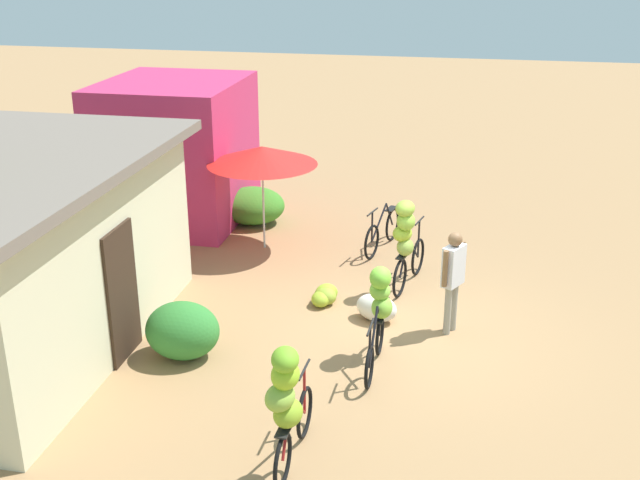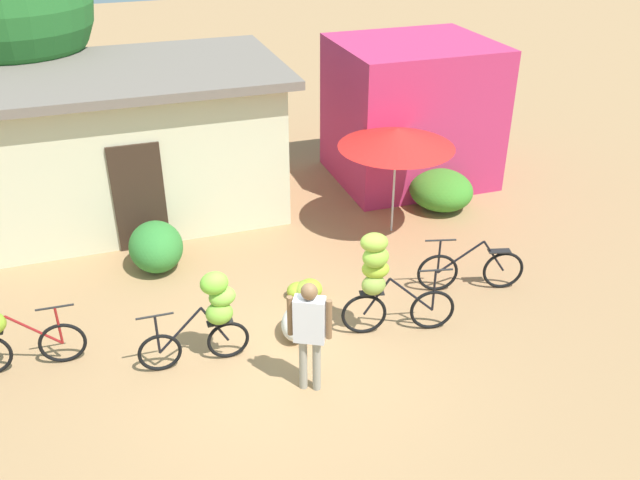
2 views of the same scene
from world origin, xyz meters
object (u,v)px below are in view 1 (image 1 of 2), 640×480
market_umbrella (262,155)px  bicycle_leftmost (287,400)px  shop_pink (176,151)px  person_vendor (453,272)px  bicycle_by_shop (382,232)px  bicycle_near_pile (379,307)px  bicycle_center_loaded (406,238)px  building_low (10,255)px  produce_sack (377,308)px  banana_pile_on_ground (325,296)px

market_umbrella → bicycle_leftmost: size_ratio=1.25×
shop_pink → person_vendor: shop_pink is taller
shop_pink → bicycle_by_shop: (-1.03, -4.59, -1.13)m
shop_pink → bicycle_leftmost: shop_pink is taller
shop_pink → person_vendor: size_ratio=1.93×
bicycle_near_pile → bicycle_by_shop: bicycle_near_pile is taller
market_umbrella → bicycle_near_pile: 4.95m
bicycle_by_shop → person_vendor: (-3.24, -1.46, 0.65)m
shop_pink → bicycle_center_loaded: shop_pink is taller
bicycle_center_loaded → bicycle_by_shop: (1.88, 0.62, -0.63)m
building_low → bicycle_leftmost: size_ratio=3.56×
bicycle_leftmost → bicycle_by_shop: bicycle_leftmost is taller
bicycle_leftmost → produce_sack: (4.04, -0.49, -0.77)m
bicycle_near_pile → bicycle_by_shop: (4.33, 0.48, -0.48)m
bicycle_center_loaded → banana_pile_on_ground: 1.70m
building_low → bicycle_by_shop: bearing=-44.6°
bicycle_leftmost → banana_pile_on_ground: 4.58m
bicycle_by_shop → person_vendor: bearing=-155.7°
building_low → market_umbrella: building_low is taller
building_low → produce_sack: 5.60m
bicycle_center_loaded → banana_pile_on_ground: (-0.76, 1.26, -0.85)m
banana_pile_on_ground → building_low: bearing=118.5°
bicycle_center_loaded → bicycle_by_shop: size_ratio=0.98×
produce_sack → building_low: bearing=109.7°
bicycle_leftmost → bicycle_near_pile: size_ratio=1.10×
banana_pile_on_ground → bicycle_near_pile: bearing=-146.5°
bicycle_leftmost → bicycle_by_shop: (7.11, -0.20, -0.62)m
market_umbrella → produce_sack: size_ratio=3.04×
shop_pink → bicycle_leftmost: (-8.15, -4.40, -0.50)m
building_low → bicycle_by_shop: building_low is taller
shop_pink → person_vendor: bearing=-125.2°
shop_pink → bicycle_leftmost: 9.27m
shop_pink → produce_sack: 6.51m
bicycle_center_loaded → produce_sack: bearing=164.8°
bicycle_near_pile → shop_pink: bearing=43.4°
bicycle_leftmost → produce_sack: bearing=-6.9°
produce_sack → bicycle_center_loaded: bearing=-15.2°
banana_pile_on_ground → produce_sack: produce_sack is taller
bicycle_near_pile → bicycle_center_loaded: size_ratio=0.92×
bicycle_leftmost → bicycle_center_loaded: 5.30m
shop_pink → person_vendor: (-4.27, -6.06, -0.48)m
shop_pink → bicycle_by_shop: shop_pink is taller
bicycle_near_pile → bicycle_leftmost: bearing=166.4°
shop_pink → bicycle_leftmost: size_ratio=1.88×
bicycle_center_loaded → shop_pink: bearing=60.8°
produce_sack → banana_pile_on_ground: bearing=64.7°
shop_pink → bicycle_center_loaded: (-2.91, -5.21, -0.50)m
bicycle_near_pile → bicycle_center_loaded: 2.46m
market_umbrella → banana_pile_on_ground: bearing=-143.9°
building_low → person_vendor: building_low is taller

